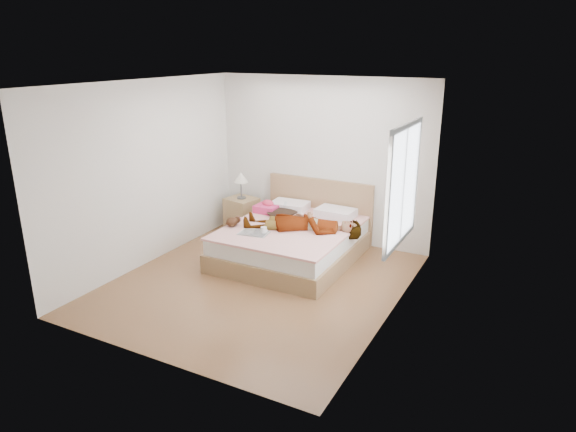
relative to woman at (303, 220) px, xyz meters
The scene contains 11 objects.
ground 1.17m from the woman, 100.39° to the right, with size 4.00×4.00×0.00m, color #57331B.
woman is the anchor object (origin of this frame).
hair 0.73m from the woman, 141.71° to the left, with size 0.47×0.57×0.08m, color black.
phone 0.64m from the woman, 141.34° to the left, with size 0.05×0.10×0.01m, color silver.
room_shell 1.94m from the woman, 22.90° to the right, with size 4.00×4.00×4.00m.
bed 0.40m from the woman, 161.18° to the left, with size 1.80×2.08×1.00m.
towel 0.94m from the woman, 153.67° to the left, with size 0.36×0.31×0.19m.
magazine 0.75m from the woman, 133.39° to the right, with size 0.45×0.33×0.02m.
coffee_mug 0.61m from the woman, 128.74° to the right, with size 0.13×0.11×0.10m.
plush_toy 1.02m from the woman, 156.87° to the right, with size 0.21×0.27×0.13m.
nightstand 1.63m from the woman, 155.97° to the left, with size 0.56×0.52×1.04m.
Camera 1 is at (3.24, -5.34, 2.99)m, focal length 32.00 mm.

